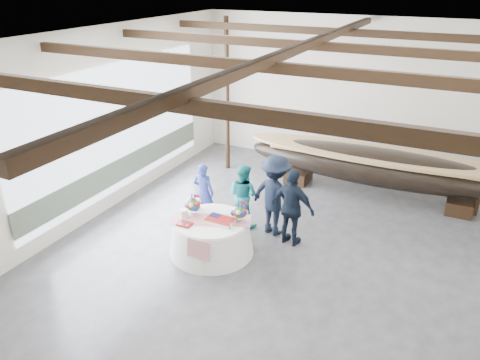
% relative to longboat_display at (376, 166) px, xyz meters
% --- Properties ---
extents(floor, '(10.00, 12.00, 0.01)m').
position_rel_longboat_display_xyz_m(floor, '(-0.98, -4.13, -0.86)').
color(floor, '#3D3D42').
rests_on(floor, ground).
extents(wall_back, '(10.00, 0.02, 4.50)m').
position_rel_longboat_display_xyz_m(wall_back, '(-0.98, 1.87, 1.39)').
color(wall_back, silver).
rests_on(wall_back, ground).
extents(wall_left, '(0.02, 12.00, 4.50)m').
position_rel_longboat_display_xyz_m(wall_left, '(-5.98, -4.13, 1.39)').
color(wall_left, silver).
rests_on(wall_left, ground).
extents(ceiling, '(10.00, 12.00, 0.01)m').
position_rel_longboat_display_xyz_m(ceiling, '(-0.98, -4.13, 3.64)').
color(ceiling, white).
rests_on(ceiling, wall_back).
extents(pavilion_structure, '(9.80, 11.76, 4.50)m').
position_rel_longboat_display_xyz_m(pavilion_structure, '(-0.98, -3.40, 3.14)').
color(pavilion_structure, black).
rests_on(pavilion_structure, ground).
extents(open_bay, '(0.03, 7.00, 3.20)m').
position_rel_longboat_display_xyz_m(open_bay, '(-5.93, -3.13, 0.96)').
color(open_bay, silver).
rests_on(open_bay, ground).
extents(longboat_display, '(7.20, 1.44, 1.35)m').
position_rel_longboat_display_xyz_m(longboat_display, '(0.00, 0.00, 0.00)').
color(longboat_display, black).
rests_on(longboat_display, ground).
extents(banquet_table, '(1.83, 1.83, 0.78)m').
position_rel_longboat_display_xyz_m(banquet_table, '(-2.59, -4.39, -0.47)').
color(banquet_table, white).
rests_on(banquet_table, ground).
extents(tabletop_items, '(1.77, 1.18, 0.40)m').
position_rel_longboat_display_xyz_m(tabletop_items, '(-2.59, -4.29, 0.07)').
color(tabletop_items, red).
rests_on(tabletop_items, banquet_table).
extents(guest_woman_blue, '(0.56, 0.38, 1.47)m').
position_rel_longboat_display_xyz_m(guest_woman_blue, '(-3.48, -3.18, -0.13)').
color(guest_woman_blue, navy).
rests_on(guest_woman_blue, ground).
extents(guest_woman_teal, '(0.84, 0.71, 1.55)m').
position_rel_longboat_display_xyz_m(guest_woman_teal, '(-2.51, -2.98, -0.09)').
color(guest_woman_teal, teal).
rests_on(guest_woman_teal, ground).
extents(guest_man_left, '(1.39, 1.02, 1.92)m').
position_rel_longboat_display_xyz_m(guest_man_left, '(-1.68, -3.02, 0.10)').
color(guest_man_left, black).
rests_on(guest_man_left, ground).
extents(guest_man_right, '(1.10, 0.60, 1.79)m').
position_rel_longboat_display_xyz_m(guest_man_right, '(-1.16, -3.30, 0.03)').
color(guest_man_right, black).
rests_on(guest_man_right, ground).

